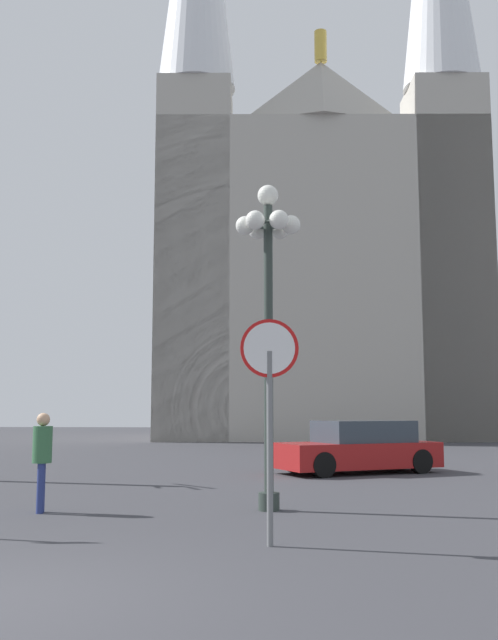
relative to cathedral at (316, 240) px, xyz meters
name	(u,v)px	position (x,y,z in m)	size (l,w,h in m)	color
cathedral	(316,240)	(0.00, 0.00, 0.00)	(19.16, 14.48, 40.58)	#ADA89E
stop_sign	(270,386)	(-1.33, -33.53, -9.94)	(0.76, 0.14, 2.87)	slate
street_lamp	(268,281)	(-1.49, -30.36, -8.00)	(1.16, 1.05, 5.68)	#2D3833
parked_car_near_red	(359,448)	(0.60, -23.05, -11.29)	(4.69, 3.58, 1.39)	maroon
pedestrian_walking	(42,452)	(-5.26, -30.90, -10.95)	(0.32, 0.32, 1.64)	navy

